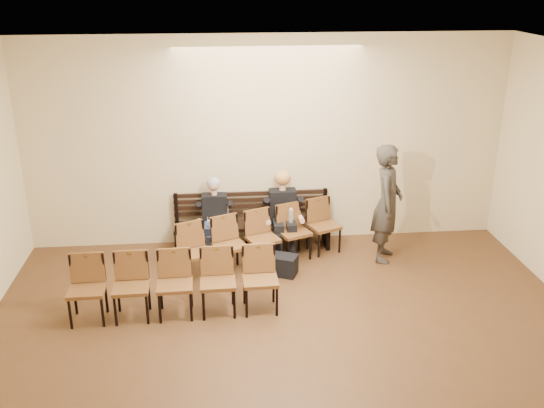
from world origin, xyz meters
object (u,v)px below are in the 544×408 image
Objects in this scene: laptop at (218,224)px; bag at (283,265)px; seated_man at (215,218)px; seated_woman at (283,214)px; chair_row_front at (263,239)px; water_bottle at (291,223)px; passerby at (388,195)px; bench at (252,235)px; chair_row_back at (175,285)px.

laptop is 1.29m from bag.
seated_man is 0.96× the size of seated_woman.
chair_row_front is at bearing -43.60° from laptop.
water_bottle is 0.58× the size of bag.
chair_row_front is (0.74, -0.53, -0.17)m from seated_man.
seated_man is 0.56× the size of passerby.
seated_woman is 0.68m from chair_row_front.
seated_man is at bearing 180.00° from seated_woman.
bag is 0.16× the size of chair_row_front.
seated_man is (-0.62, -0.12, 0.39)m from bench.
laptop is 0.80m from chair_row_front.
passerby is at bearing -9.97° from seated_man.
bench is at bearing 10.94° from seated_man.
chair_row_back reaches higher than bench.
chair_row_back is (-1.79, -1.70, -0.12)m from water_bottle.
seated_woman is at bearing 47.51° from chair_row_back.
bench is 1.18× the size of passerby.
chair_row_front is (-0.38, -0.53, -0.19)m from seated_woman.
bench is at bearing 78.99° from chair_row_front.
seated_woman reaches higher than chair_row_front.
seated_man reaches higher than chair_row_front.
bench is at bearing 111.59° from bag.
seated_man is 2.81m from passerby.
seated_woman is at bearing 83.16° from bag.
chair_row_back is at bearing -119.99° from bench.
bag is at bearing -41.04° from seated_man.
bag is (1.02, -0.89, -0.45)m from seated_man.
laptop is at bearing 129.51° from chair_row_front.
seated_man is 1.25m from water_bottle.
laptop is 1.88m from chair_row_back.
bench is 2.03× the size of seated_woman.
chair_row_front reaches higher than laptop.
bag is at bearing 32.03° from chair_row_back.
bag is (-0.21, -0.66, -0.42)m from water_bottle.
water_bottle is at bearing 72.59° from bag.
passerby is 3.65m from chair_row_back.
seated_man is 1.43m from bag.
passerby reaches higher than water_bottle.
seated_man is at bearing 72.50° from chair_row_back.
bench reaches higher than bag.
bag is 0.15× the size of chair_row_back.
laptop is 0.13× the size of chair_row_front.
water_bottle is at bearing -18.56° from laptop.
seated_woman reaches higher than seated_man.
laptop reaches higher than bag.
passerby is at bearing -21.80° from laptop.
passerby is (1.50, -0.25, 0.53)m from water_bottle.
chair_row_back is (-1.18, -2.05, 0.23)m from bench.
seated_man is 3.48× the size of laptop.
chair_row_back is at bearing -123.67° from laptop.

